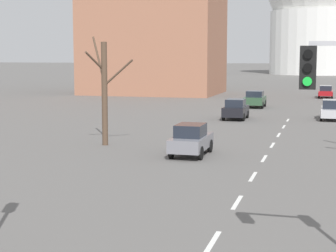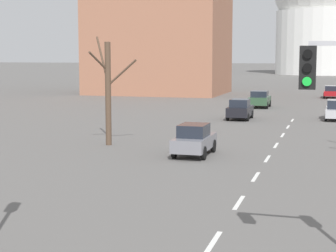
% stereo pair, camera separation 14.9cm
% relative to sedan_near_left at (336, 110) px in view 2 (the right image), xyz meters
% --- Properties ---
extents(lane_stripe_1, '(0.16, 2.00, 0.01)m').
position_rel_sedan_near_left_xyz_m(lane_stripe_1, '(-3.39, -32.79, -0.81)').
color(lane_stripe_1, silver).
rests_on(lane_stripe_1, ground_plane).
extents(lane_stripe_2, '(0.16, 2.00, 0.01)m').
position_rel_sedan_near_left_xyz_m(lane_stripe_2, '(-3.39, -28.29, -0.81)').
color(lane_stripe_2, silver).
rests_on(lane_stripe_2, ground_plane).
extents(lane_stripe_3, '(0.16, 2.00, 0.01)m').
position_rel_sedan_near_left_xyz_m(lane_stripe_3, '(-3.39, -23.79, -0.81)').
color(lane_stripe_3, silver).
rests_on(lane_stripe_3, ground_plane).
extents(lane_stripe_4, '(0.16, 2.00, 0.01)m').
position_rel_sedan_near_left_xyz_m(lane_stripe_4, '(-3.39, -19.29, -0.81)').
color(lane_stripe_4, silver).
rests_on(lane_stripe_4, ground_plane).
extents(lane_stripe_5, '(0.16, 2.00, 0.01)m').
position_rel_sedan_near_left_xyz_m(lane_stripe_5, '(-3.39, -14.79, -0.81)').
color(lane_stripe_5, silver).
rests_on(lane_stripe_5, ground_plane).
extents(lane_stripe_6, '(0.16, 2.00, 0.01)m').
position_rel_sedan_near_left_xyz_m(lane_stripe_6, '(-3.39, -10.29, -0.81)').
color(lane_stripe_6, silver).
rests_on(lane_stripe_6, ground_plane).
extents(lane_stripe_7, '(0.16, 2.00, 0.01)m').
position_rel_sedan_near_left_xyz_m(lane_stripe_7, '(-3.39, -5.79, -0.81)').
color(lane_stripe_7, silver).
rests_on(lane_stripe_7, ground_plane).
extents(lane_stripe_8, '(0.16, 2.00, 0.01)m').
position_rel_sedan_near_left_xyz_m(lane_stripe_8, '(-3.39, -1.29, -0.81)').
color(lane_stripe_8, silver).
rests_on(lane_stripe_8, ground_plane).
extents(sedan_near_left, '(1.69, 4.17, 1.67)m').
position_rel_sedan_near_left_xyz_m(sedan_near_left, '(0.00, 0.00, 0.00)').
color(sedan_near_left, '#B7B7BC').
rests_on(sedan_near_left, ground_plane).
extents(sedan_near_right, '(1.82, 3.80, 1.69)m').
position_rel_sedan_near_left_xyz_m(sedan_near_right, '(-7.62, -1.81, 0.02)').
color(sedan_near_right, black).
rests_on(sedan_near_right, ground_plane).
extents(sedan_mid_centre, '(1.72, 3.84, 1.68)m').
position_rel_sedan_near_left_xyz_m(sedan_mid_centre, '(-7.22, -19.39, 0.03)').
color(sedan_mid_centre, slate).
rests_on(sedan_mid_centre, ground_plane).
extents(sedan_far_left, '(1.77, 4.15, 1.55)m').
position_rel_sedan_near_left_xyz_m(sedan_far_left, '(-0.51, 25.00, -0.02)').
color(sedan_far_left, maroon).
rests_on(sedan_far_left, ground_plane).
extents(sedan_far_right, '(1.97, 3.98, 1.70)m').
position_rel_sedan_near_left_xyz_m(sedan_far_right, '(-7.41, 9.42, 0.05)').
color(sedan_far_right, '#2D4C33').
rests_on(sedan_far_right, ground_plane).
extents(bare_tree_left_near, '(2.98, 2.81, 6.38)m').
position_rel_sedan_near_left_xyz_m(bare_tree_left_near, '(-12.91, -17.38, 2.48)').
color(bare_tree_left_near, brown).
rests_on(bare_tree_left_near, ground_plane).
extents(capitol_dome, '(29.92, 29.92, 42.27)m').
position_rel_sedan_near_left_xyz_m(capitol_dome, '(-3.39, 120.39, 19.77)').
color(capitol_dome, silver).
rests_on(capitol_dome, ground_plane).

